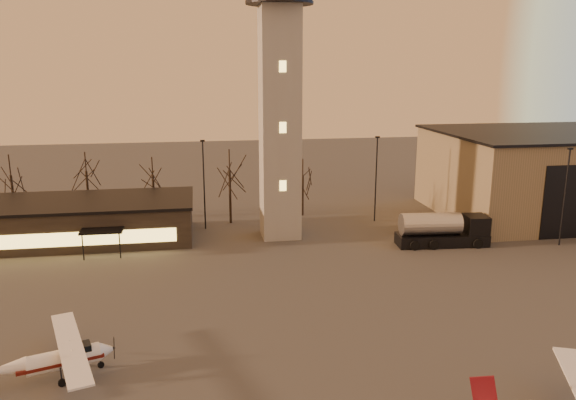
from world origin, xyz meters
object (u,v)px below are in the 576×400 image
(cessna_rear, at_px, (66,361))
(terminal, at_px, (72,221))
(fuel_truck, at_px, (442,232))
(hangar, at_px, (562,172))
(control_tower, at_px, (280,83))

(cessna_rear, bearing_deg, terminal, 82.78)
(terminal, xyz_separation_m, fuel_truck, (37.96, -7.98, -0.79))
(hangar, bearing_deg, cessna_rear, -150.43)
(cessna_rear, bearing_deg, hangar, 11.97)
(cessna_rear, height_order, fuel_truck, fuel_truck)
(fuel_truck, bearing_deg, cessna_rear, -144.30)
(hangar, height_order, terminal, hangar)
(terminal, xyz_separation_m, cessna_rear, (5.13, -28.00, -1.22))
(control_tower, distance_m, cessna_rear, 34.62)
(cessna_rear, bearing_deg, control_tower, 39.45)
(terminal, height_order, fuel_truck, terminal)
(cessna_rear, relative_size, fuel_truck, 1.04)
(control_tower, relative_size, hangar, 1.07)
(terminal, bearing_deg, cessna_rear, -79.62)
(control_tower, bearing_deg, hangar, 6.31)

